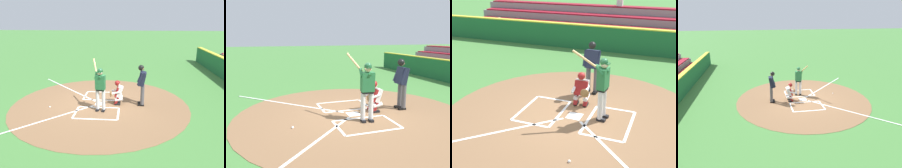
# 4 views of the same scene
# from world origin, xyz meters

# --- Properties ---
(ground_plane) EXTENTS (120.00, 120.00, 0.00)m
(ground_plane) POSITION_xyz_m (0.00, 0.00, 0.00)
(ground_plane) COLOR #427A38
(dirt_circle) EXTENTS (8.00, 8.00, 0.01)m
(dirt_circle) POSITION_xyz_m (0.00, 0.00, 0.01)
(dirt_circle) COLOR brown
(dirt_circle) RESTS_ON ground
(home_plate_and_chalk) EXTENTS (7.93, 4.91, 0.01)m
(home_plate_and_chalk) POSITION_xyz_m (0.00, 0.88, 0.01)
(home_plate_and_chalk) COLOR white
(home_plate_and_chalk) RESTS_ON dirt_circle
(batter) EXTENTS (1.00, 0.63, 2.13)m
(batter) POSITION_xyz_m (-0.77, -0.12, 1.10)
(batter) COLOR silver
(batter) RESTS_ON ground
(catcher) EXTENTS (0.59, 0.60, 1.13)m
(catcher) POSITION_xyz_m (0.05, -0.81, 0.59)
(catcher) COLOR black
(catcher) RESTS_ON ground
(plate_umpire) EXTENTS (0.59, 0.43, 1.86)m
(plate_umpire) POSITION_xyz_m (0.04, -1.88, 1.08)
(plate_umpire) COLOR #4C4C51
(plate_umpire) RESTS_ON ground
(baseball) EXTENTS (0.07, 0.07, 0.07)m
(baseball) POSITION_xyz_m (-0.64, 2.17, 0.04)
(baseball) COLOR white
(baseball) RESTS_ON ground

